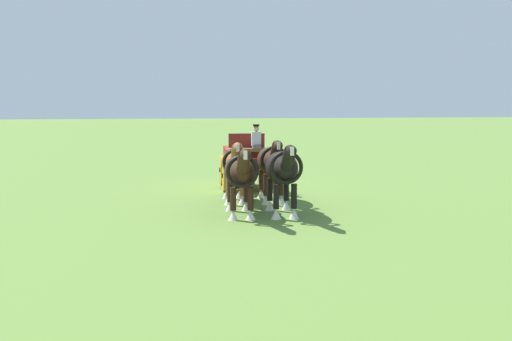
% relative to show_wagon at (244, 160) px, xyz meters
% --- Properties ---
extents(ground_plane, '(220.00, 220.00, 0.00)m').
position_rel_show_wagon_xyz_m(ground_plane, '(-0.16, 0.01, -1.15)').
color(ground_plane, olive).
extents(show_wagon, '(5.59, 2.09, 2.66)m').
position_rel_show_wagon_xyz_m(show_wagon, '(0.00, 0.00, 0.00)').
color(show_wagon, maroon).
rests_on(show_wagon, ground).
extents(draft_horse_rear_near, '(3.16, 1.09, 2.27)m').
position_rel_show_wagon_xyz_m(draft_horse_rear_near, '(3.49, 0.40, 0.25)').
color(draft_horse_rear_near, '#331E14').
rests_on(draft_horse_rear_near, ground).
extents(draft_horse_rear_off, '(3.03, 1.02, 2.21)m').
position_rel_show_wagon_xyz_m(draft_horse_rear_off, '(3.41, -0.90, 0.19)').
color(draft_horse_rear_off, brown).
rests_on(draft_horse_rear_off, ground).
extents(draft_horse_lead_near, '(3.19, 1.14, 2.30)m').
position_rel_show_wagon_xyz_m(draft_horse_lead_near, '(6.08, 0.21, 0.28)').
color(draft_horse_lead_near, black).
rests_on(draft_horse_lead_near, ground).
extents(draft_horse_lead_off, '(3.24, 1.11, 2.20)m').
position_rel_show_wagon_xyz_m(draft_horse_lead_off, '(5.99, -1.09, 0.20)').
color(draft_horse_lead_off, '#331E14').
rests_on(draft_horse_lead_off, ground).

